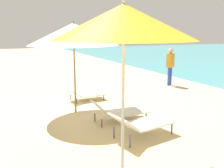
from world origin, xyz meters
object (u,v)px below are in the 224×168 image
at_px(lounger_second_shoreside, 142,123).
at_px(lounger_farthest_inland, 119,111).
at_px(umbrella_farthest, 74,34).
at_px(umbrella_second, 124,22).
at_px(person_walking_near, 170,63).
at_px(lounger_farthest_shoreside, 86,94).

bearing_deg(lounger_second_shoreside, lounger_farthest_inland, 80.15).
bearing_deg(umbrella_farthest, lounger_farthest_inland, -55.80).
distance_m(lounger_second_shoreside, lounger_farthest_inland, 1.18).
bearing_deg(umbrella_farthest, umbrella_second, -93.75).
distance_m(umbrella_second, umbrella_farthest, 3.66).
height_order(lounger_second_shoreside, umbrella_farthest, umbrella_farthest).
relative_size(lounger_second_shoreside, person_walking_near, 0.97).
height_order(lounger_second_shoreside, person_walking_near, person_walking_near).
relative_size(lounger_farthest_shoreside, lounger_farthest_inland, 0.88).
bearing_deg(person_walking_near, lounger_farthest_inland, -75.54).
xyz_separation_m(lounger_second_shoreside, umbrella_farthest, (-0.86, 2.42, 1.97)).
bearing_deg(lounger_second_shoreside, lounger_farthest_shoreside, 81.12).
bearing_deg(umbrella_second, lounger_farthest_inland, 65.83).
bearing_deg(lounger_farthest_inland, umbrella_farthest, 124.62).
distance_m(lounger_farthest_inland, person_walking_near, 5.48).
xyz_separation_m(lounger_second_shoreside, lounger_farthest_inland, (-0.02, 1.18, -0.05)).
xyz_separation_m(umbrella_farthest, person_walking_near, (5.03, 2.23, -1.30)).
height_order(umbrella_second, lounger_second_shoreside, umbrella_second).
bearing_deg(lounger_farthest_shoreside, umbrella_second, -104.77).
xyz_separation_m(umbrella_second, lounger_farthest_shoreside, (0.97, 4.89, -2.28)).
bearing_deg(lounger_farthest_inland, lounger_second_shoreside, -88.60).
relative_size(umbrella_second, person_walking_near, 1.73).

